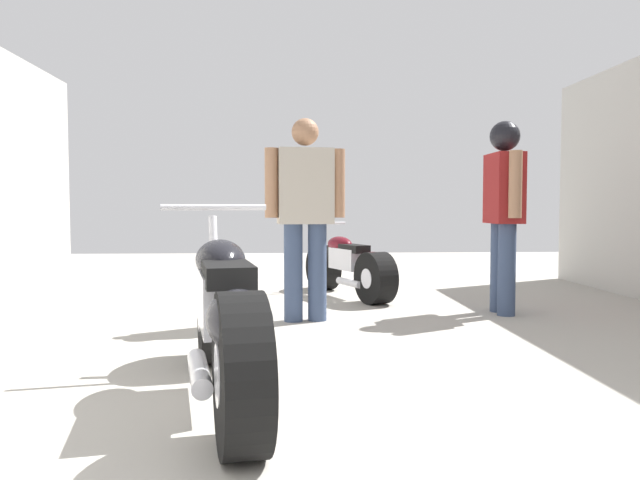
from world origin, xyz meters
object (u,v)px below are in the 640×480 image
Objects in this scene: mechanic_in_blue at (305,207)px; mechanic_with_helmet at (504,199)px; motorcycle_maroon_cruiser at (225,318)px; motorcycle_black_naked at (349,267)px.

mechanic_with_helmet reaches higher than mechanic_in_blue.
motorcycle_maroon_cruiser reaches higher than motorcycle_black_naked.
mechanic_in_blue is 0.98× the size of mechanic_with_helmet.
motorcycle_black_naked is 1.65m from mechanic_in_blue.
motorcycle_black_naked is at bearing 69.84° from mechanic_in_blue.
motorcycle_black_naked is at bearing 139.10° from mechanic_with_helmet.
mechanic_with_helmet is at bearing 8.28° from mechanic_in_blue.
motorcycle_black_naked is 1.91m from mechanic_with_helmet.
mechanic_in_blue is (-0.52, -1.42, 0.66)m from motorcycle_black_naked.
mechanic_in_blue is at bearing -171.72° from mechanic_with_helmet.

